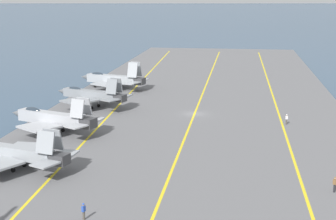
{
  "coord_description": "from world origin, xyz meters",
  "views": [
    {
      "loc": [
        -91.7,
        -8.23,
        22.35
      ],
      "look_at": [
        -8.32,
        3.74,
        2.9
      ],
      "focal_mm": 55.0,
      "sensor_mm": 36.0,
      "label": 1
    }
  ],
  "objects_px": {
    "parked_jet_nearest": "(13,152)",
    "crew_white_vest": "(287,119)",
    "parked_jet_fourth": "(113,79)",
    "crew_blue_vest": "(84,211)",
    "crew_brown_vest": "(335,184)",
    "parked_jet_second": "(53,118)",
    "parked_jet_third": "(92,95)"
  },
  "relations": [
    {
      "from": "parked_jet_nearest",
      "to": "parked_jet_second",
      "type": "bearing_deg",
      "value": 3.35
    },
    {
      "from": "parked_jet_nearest",
      "to": "crew_brown_vest",
      "type": "relative_size",
      "value": 9.36
    },
    {
      "from": "crew_blue_vest",
      "to": "crew_white_vest",
      "type": "xyz_separation_m",
      "value": [
        40.88,
        -22.74,
        0.01
      ]
    },
    {
      "from": "parked_jet_fourth",
      "to": "crew_white_vest",
      "type": "relative_size",
      "value": 9.3
    },
    {
      "from": "parked_jet_second",
      "to": "parked_jet_fourth",
      "type": "relative_size",
      "value": 0.99
    },
    {
      "from": "crew_brown_vest",
      "to": "parked_jet_third",
      "type": "bearing_deg",
      "value": 46.02
    },
    {
      "from": "parked_jet_nearest",
      "to": "crew_white_vest",
      "type": "height_order",
      "value": "parked_jet_nearest"
    },
    {
      "from": "parked_jet_fourth",
      "to": "crew_white_vest",
      "type": "height_order",
      "value": "parked_jet_fourth"
    },
    {
      "from": "parked_jet_nearest",
      "to": "crew_white_vest",
      "type": "relative_size",
      "value": 9.64
    },
    {
      "from": "parked_jet_second",
      "to": "crew_white_vest",
      "type": "relative_size",
      "value": 9.18
    },
    {
      "from": "parked_jet_third",
      "to": "parked_jet_fourth",
      "type": "height_order",
      "value": "parked_jet_fourth"
    },
    {
      "from": "parked_jet_fourth",
      "to": "crew_brown_vest",
      "type": "bearing_deg",
      "value": -145.24
    },
    {
      "from": "parked_jet_third",
      "to": "parked_jet_second",
      "type": "bearing_deg",
      "value": 177.49
    },
    {
      "from": "crew_blue_vest",
      "to": "parked_jet_nearest",
      "type": "bearing_deg",
      "value": 45.2
    },
    {
      "from": "crew_brown_vest",
      "to": "crew_blue_vest",
      "type": "bearing_deg",
      "value": 113.04
    },
    {
      "from": "parked_jet_third",
      "to": "parked_jet_fourth",
      "type": "bearing_deg",
      "value": 2.1
    },
    {
      "from": "parked_jet_fourth",
      "to": "crew_blue_vest",
      "type": "height_order",
      "value": "parked_jet_fourth"
    },
    {
      "from": "crew_brown_vest",
      "to": "parked_jet_fourth",
      "type": "bearing_deg",
      "value": 34.76
    },
    {
      "from": "crew_blue_vest",
      "to": "crew_brown_vest",
      "type": "bearing_deg",
      "value": -66.96
    },
    {
      "from": "parked_jet_third",
      "to": "parked_jet_fourth",
      "type": "xyz_separation_m",
      "value": [
        19.67,
        0.72,
        -0.22
      ]
    },
    {
      "from": "parked_jet_nearest",
      "to": "parked_jet_second",
      "type": "relative_size",
      "value": 1.05
    },
    {
      "from": "parked_jet_nearest",
      "to": "crew_blue_vest",
      "type": "bearing_deg",
      "value": -134.8
    },
    {
      "from": "parked_jet_second",
      "to": "parked_jet_third",
      "type": "bearing_deg",
      "value": -2.51
    },
    {
      "from": "crew_white_vest",
      "to": "parked_jet_third",
      "type": "bearing_deg",
      "value": 77.86
    },
    {
      "from": "crew_white_vest",
      "to": "crew_brown_vest",
      "type": "height_order",
      "value": "crew_brown_vest"
    },
    {
      "from": "parked_jet_third",
      "to": "crew_white_vest",
      "type": "xyz_separation_m",
      "value": [
        -7.79,
        -36.23,
        -1.58
      ]
    },
    {
      "from": "parked_jet_second",
      "to": "parked_jet_fourth",
      "type": "bearing_deg",
      "value": -0.15
    },
    {
      "from": "parked_jet_nearest",
      "to": "crew_blue_vest",
      "type": "xyz_separation_m",
      "value": [
        -13.23,
        -13.32,
        -1.25
      ]
    },
    {
      "from": "parked_jet_fourth",
      "to": "parked_jet_nearest",
      "type": "bearing_deg",
      "value": -179.08
    },
    {
      "from": "parked_jet_nearest",
      "to": "parked_jet_second",
      "type": "distance_m",
      "value": 16.81
    },
    {
      "from": "parked_jet_second",
      "to": "parked_jet_fourth",
      "type": "xyz_separation_m",
      "value": [
        38.34,
        -0.1,
        -0.12
      ]
    },
    {
      "from": "crew_blue_vest",
      "to": "parked_jet_third",
      "type": "bearing_deg",
      "value": 15.48
    }
  ]
}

